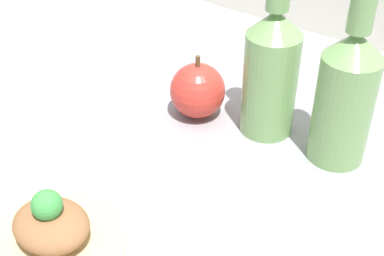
% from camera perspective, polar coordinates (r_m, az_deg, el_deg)
% --- Properties ---
extents(ground_plane, '(1.80, 1.10, 0.04)m').
position_cam_1_polar(ground_plane, '(0.70, 0.42, -8.17)').
color(ground_plane, gray).
extents(plate, '(0.22, 0.22, 0.02)m').
position_cam_1_polar(plate, '(0.63, -14.37, -11.89)').
color(plate, white).
rests_on(plate, ground_plane).
extents(plated_food, '(0.17, 0.17, 0.07)m').
position_cam_1_polar(plated_food, '(0.61, -14.75, -10.16)').
color(plated_food, '#D6BC7F').
rests_on(plated_food, plate).
extents(cider_bottle_left, '(0.08, 0.08, 0.28)m').
position_cam_1_polar(cider_bottle_left, '(0.75, 8.37, 6.54)').
color(cider_bottle_left, '#729E5B').
rests_on(cider_bottle_left, ground_plane).
extents(cider_bottle_right, '(0.08, 0.08, 0.28)m').
position_cam_1_polar(cider_bottle_right, '(0.72, 16.14, 3.79)').
color(cider_bottle_right, '#729E5B').
rests_on(cider_bottle_right, ground_plane).
extents(apple, '(0.08, 0.08, 0.10)m').
position_cam_1_polar(apple, '(0.81, 0.60, 4.02)').
color(apple, red).
rests_on(apple, ground_plane).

